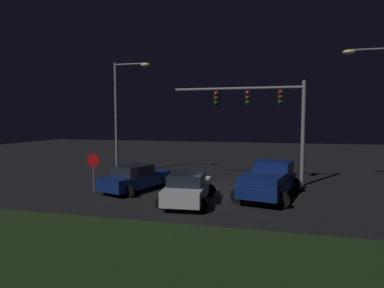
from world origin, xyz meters
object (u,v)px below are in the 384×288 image
pickup_truck (270,178)px  car_sedan_far (188,188)px  street_lamp_right (382,99)px  stop_sign (93,165)px  street_lamp_left (123,104)px  car_sedan (135,178)px  traffic_signal_gantry (263,107)px

pickup_truck → car_sedan_far: size_ratio=1.26×
street_lamp_right → stop_sign: size_ratio=3.79×
pickup_truck → street_lamp_left: (-10.84, 4.72, 4.25)m
car_sedan_far → stop_sign: stop_sign is taller
car_sedan_far → car_sedan: bearing=57.8°
pickup_truck → stop_sign: 9.74m
traffic_signal_gantry → pickup_truck: bearing=-81.0°
street_lamp_right → street_lamp_left: bearing=177.9°
car_sedan → traffic_signal_gantry: traffic_signal_gantry is taller
traffic_signal_gantry → street_lamp_left: street_lamp_left is taller
stop_sign → pickup_truck: bearing=9.2°
stop_sign → street_lamp_left: bearing=101.2°
traffic_signal_gantry → street_lamp_left: size_ratio=1.00×
car_sedan → car_sedan_far: bearing=-98.2°
car_sedan_far → traffic_signal_gantry: bearing=-35.1°
pickup_truck → street_lamp_left: bearing=78.6°
car_sedan → street_lamp_left: bearing=51.6°
traffic_signal_gantry → street_lamp_right: (6.91, 0.69, 0.43)m
car_sedan → car_sedan_far: same height
street_lamp_right → traffic_signal_gantry: bearing=-174.3°
street_lamp_left → stop_sign: bearing=-78.8°
car_sedan → street_lamp_right: 15.38m
traffic_signal_gantry → street_lamp_right: size_ratio=0.98×
pickup_truck → street_lamp_right: 8.72m
car_sedan → stop_sign: size_ratio=2.13×
car_sedan → traffic_signal_gantry: (7.06, 3.82, 4.16)m
street_lamp_left → car_sedan: bearing=-57.7°
pickup_truck → stop_sign: size_ratio=2.56×
car_sedan_far → stop_sign: (-5.69, 0.79, 0.82)m
car_sedan_far → traffic_signal_gantry: (3.37, 5.74, 4.16)m
car_sedan → street_lamp_right: bearing=-52.8°
traffic_signal_gantry → street_lamp_right: bearing=5.7°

